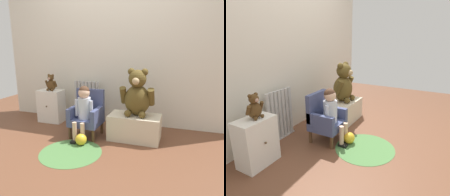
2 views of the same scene
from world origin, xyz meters
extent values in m
plane|color=brown|center=(0.00, 0.00, 0.00)|extent=(6.00, 6.00, 0.00)
cube|color=beige|center=(0.00, 1.13, 1.20)|extent=(3.80, 0.05, 2.40)
cylinder|color=#B9B8B5|center=(-0.64, 1.00, 0.34)|extent=(0.05, 0.05, 0.64)
cylinder|color=#B9B8B5|center=(-0.58, 1.00, 0.34)|extent=(0.05, 0.05, 0.64)
cylinder|color=#B9B8B5|center=(-0.51, 1.00, 0.34)|extent=(0.05, 0.05, 0.64)
cylinder|color=#B9B8B5|center=(-0.45, 1.00, 0.34)|extent=(0.05, 0.05, 0.64)
cylinder|color=#B9B8B5|center=(-0.39, 1.00, 0.34)|extent=(0.05, 0.05, 0.64)
cylinder|color=#B9B8B5|center=(-0.33, 1.00, 0.34)|extent=(0.05, 0.05, 0.64)
cylinder|color=#B9B8B5|center=(-0.27, 1.00, 0.34)|extent=(0.05, 0.05, 0.64)
cube|color=#B9B8B5|center=(-0.45, 1.00, 0.01)|extent=(0.43, 0.05, 0.02)
cube|color=silver|center=(-0.99, 0.81, 0.26)|extent=(0.39, 0.25, 0.51)
sphere|color=#4C3823|center=(-0.99, 0.68, 0.28)|extent=(0.02, 0.02, 0.02)
cube|color=#414A74|center=(-0.21, 0.44, 0.21)|extent=(0.40, 0.37, 0.10)
cube|color=#414A74|center=(-0.21, 0.60, 0.44)|extent=(0.40, 0.06, 0.36)
cube|color=#414A74|center=(-0.37, 0.44, 0.33)|extent=(0.06, 0.37, 0.14)
cube|color=#414A74|center=(-0.04, 0.44, 0.33)|extent=(0.06, 0.37, 0.14)
cylinder|color=#4C331E|center=(-0.37, 0.28, 0.08)|extent=(0.04, 0.04, 0.16)
cylinder|color=#4C331E|center=(-0.04, 0.28, 0.08)|extent=(0.04, 0.04, 0.16)
cylinder|color=#4C331E|center=(-0.37, 0.59, 0.08)|extent=(0.04, 0.04, 0.16)
cylinder|color=#4C331E|center=(-0.04, 0.59, 0.08)|extent=(0.04, 0.04, 0.16)
cylinder|color=silver|center=(-0.21, 0.40, 0.40)|extent=(0.17, 0.17, 0.28)
sphere|color=#D8AD8E|center=(-0.21, 0.40, 0.61)|extent=(0.15, 0.15, 0.15)
sphere|color=#472D1E|center=(-0.21, 0.40, 0.63)|extent=(0.14, 0.14, 0.14)
cylinder|color=#D8AD8E|center=(-0.26, 0.21, 0.15)|extent=(0.06, 0.06, 0.23)
cube|color=black|center=(-0.26, 0.19, 0.01)|extent=(0.07, 0.11, 0.03)
cylinder|color=#D8AD8E|center=(-0.15, 0.21, 0.15)|extent=(0.06, 0.06, 0.23)
cube|color=black|center=(-0.15, 0.19, 0.01)|extent=(0.07, 0.11, 0.03)
cylinder|color=silver|center=(-0.31, 0.38, 0.40)|extent=(0.04, 0.04, 0.22)
cylinder|color=silver|center=(-0.10, 0.38, 0.40)|extent=(0.04, 0.04, 0.22)
cube|color=beige|center=(0.44, 0.53, 0.16)|extent=(0.66, 0.35, 0.33)
ellipsoid|color=brown|center=(0.46, 0.57, 0.52)|extent=(0.33, 0.28, 0.39)
sphere|color=brown|center=(0.46, 0.55, 0.80)|extent=(0.22, 0.22, 0.22)
sphere|color=tan|center=(0.46, 0.45, 0.78)|extent=(0.09, 0.09, 0.09)
sphere|color=brown|center=(0.37, 0.57, 0.88)|extent=(0.09, 0.09, 0.09)
sphere|color=brown|center=(0.54, 0.57, 0.88)|extent=(0.09, 0.09, 0.09)
cylinder|color=brown|center=(0.28, 0.55, 0.58)|extent=(0.08, 0.17, 0.24)
cylinder|color=brown|center=(0.63, 0.55, 0.58)|extent=(0.08, 0.17, 0.24)
sphere|color=brown|center=(0.37, 0.45, 0.37)|extent=(0.09, 0.09, 0.09)
sphere|color=brown|center=(0.55, 0.45, 0.37)|extent=(0.09, 0.09, 0.09)
ellipsoid|color=#4B3217|center=(-0.97, 0.81, 0.60)|extent=(0.14, 0.12, 0.17)
sphere|color=#4B3217|center=(-0.97, 0.81, 0.72)|extent=(0.10, 0.10, 0.10)
sphere|color=tan|center=(-0.97, 0.76, 0.71)|extent=(0.04, 0.04, 0.04)
sphere|color=#4B3217|center=(-1.00, 0.81, 0.75)|extent=(0.04, 0.04, 0.04)
sphere|color=#4B3217|center=(-0.93, 0.81, 0.75)|extent=(0.04, 0.04, 0.04)
cylinder|color=#4B3217|center=(-1.04, 0.81, 0.62)|extent=(0.04, 0.07, 0.10)
cylinder|color=#4B3217|center=(-0.89, 0.81, 0.62)|extent=(0.04, 0.07, 0.10)
sphere|color=#4B3217|center=(-1.01, 0.76, 0.53)|extent=(0.04, 0.04, 0.04)
sphere|color=#4B3217|center=(-0.93, 0.76, 0.53)|extent=(0.04, 0.04, 0.04)
cylinder|color=#49783F|center=(-0.17, -0.06, 0.00)|extent=(0.72, 0.72, 0.01)
sphere|color=gold|center=(-0.15, 0.16, 0.07)|extent=(0.14, 0.14, 0.14)
camera|label=1|loc=(1.00, -2.10, 1.19)|focal=35.00mm
camera|label=2|loc=(-2.19, -0.81, 1.30)|focal=32.00mm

